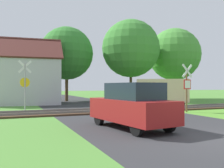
% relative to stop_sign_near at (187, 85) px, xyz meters
% --- Properties ---
extents(ground_plane, '(160.00, 160.00, 0.00)m').
position_rel_stop_sign_near_xyz_m(ground_plane, '(-4.34, -6.84, -1.71)').
color(ground_plane, '#4C8433').
extents(road_asphalt, '(7.70, 80.00, 0.01)m').
position_rel_stop_sign_near_xyz_m(road_asphalt, '(-4.34, -4.84, -1.71)').
color(road_asphalt, '#2D2D30').
rests_on(road_asphalt, ground).
extents(rail_track, '(60.00, 2.60, 0.22)m').
position_rel_stop_sign_near_xyz_m(rail_track, '(-4.34, 2.15, -1.65)').
color(rail_track, '#422D1E').
rests_on(rail_track, ground).
extents(stop_sign_near, '(0.87, 0.19, 3.05)m').
position_rel_stop_sign_near_xyz_m(stop_sign_near, '(0.00, 0.00, 0.00)').
color(stop_sign_near, brown).
rests_on(stop_sign_near, ground).
extents(crossing_sign_far, '(0.88, 0.14, 3.38)m').
position_rel_stop_sign_near_xyz_m(crossing_sign_far, '(-9.46, 4.63, 0.23)').
color(crossing_sign_far, '#9E9EA5').
rests_on(crossing_sign_far, ground).
extents(house, '(7.56, 5.94, 6.13)m').
position_rel_stop_sign_near_xyz_m(house, '(-9.42, 11.58, 0.52)').
color(house, '#B7B7BC').
rests_on(house, ground).
extents(tree_far, '(6.67, 6.67, 9.06)m').
position_rel_stop_sign_near_xyz_m(tree_far, '(9.17, 13.83, 4.01)').
color(tree_far, '#513823').
rests_on(tree_far, ground).
extents(tree_center, '(5.83, 5.83, 8.18)m').
position_rel_stop_sign_near_xyz_m(tree_center, '(-4.63, 14.48, 3.55)').
color(tree_center, '#513823').
rests_on(tree_center, ground).
extents(tree_right, '(6.55, 6.55, 9.20)m').
position_rel_stop_sign_near_xyz_m(tree_right, '(2.30, 12.57, 4.21)').
color(tree_right, '#513823').
rests_on(tree_right, ground).
extents(mail_truck, '(5.12, 4.22, 2.24)m').
position_rel_stop_sign_near_xyz_m(mail_truck, '(1.40, 5.17, -0.47)').
color(mail_truck, beige).
rests_on(mail_truck, ground).
extents(parked_car, '(2.19, 4.19, 1.78)m').
position_rel_stop_sign_near_xyz_m(parked_car, '(-5.97, -4.11, -0.82)').
color(parked_car, maroon).
rests_on(parked_car, ground).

